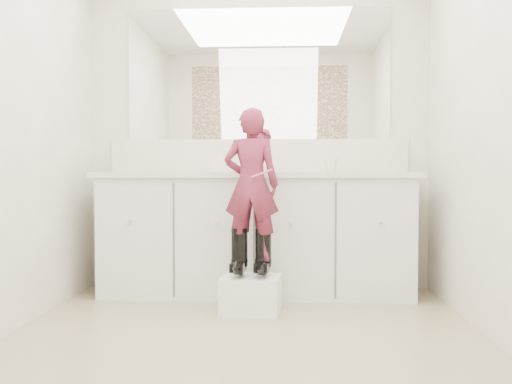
{
  "coord_description": "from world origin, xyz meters",
  "views": [
    {
      "loc": [
        0.22,
        -2.89,
        0.89
      ],
      "look_at": [
        0.03,
        0.68,
        0.76
      ],
      "focal_mm": 40.0,
      "sensor_mm": 36.0,
      "label": 1
    }
  ],
  "objects": [
    {
      "name": "floor",
      "position": [
        0.0,
        0.0,
        0.0
      ],
      "size": [
        3.0,
        3.0,
        0.0
      ],
      "primitive_type": "plane",
      "color": "#8E7B5D",
      "rests_on": "ground"
    },
    {
      "name": "wall_back",
      "position": [
        0.0,
        1.5,
        1.2
      ],
      "size": [
        2.6,
        0.0,
        2.6
      ],
      "primitive_type": "plane",
      "rotation": [
        1.57,
        0.0,
        0.0
      ],
      "color": "beige",
      "rests_on": "floor"
    },
    {
      "name": "wall_front",
      "position": [
        0.0,
        -1.5,
        1.2
      ],
      "size": [
        2.6,
        0.0,
        2.6
      ],
      "primitive_type": "plane",
      "rotation": [
        -1.57,
        0.0,
        0.0
      ],
      "color": "beige",
      "rests_on": "floor"
    },
    {
      "name": "wall_right",
      "position": [
        1.3,
        0.0,
        1.2
      ],
      "size": [
        0.0,
        3.0,
        3.0
      ],
      "primitive_type": "plane",
      "rotation": [
        1.57,
        0.0,
        -1.57
      ],
      "color": "beige",
      "rests_on": "floor"
    },
    {
      "name": "vanity_cabinet",
      "position": [
        0.0,
        1.23,
        0.42
      ],
      "size": [
        2.2,
        0.55,
        0.85
      ],
      "primitive_type": "cube",
      "color": "silver",
      "rests_on": "floor"
    },
    {
      "name": "countertop",
      "position": [
        0.0,
        1.21,
        0.87
      ],
      "size": [
        2.28,
        0.58,
        0.04
      ],
      "primitive_type": "cube",
      "color": "beige",
      "rests_on": "vanity_cabinet"
    },
    {
      "name": "backsplash",
      "position": [
        0.0,
        1.49,
        1.02
      ],
      "size": [
        2.28,
        0.03,
        0.25
      ],
      "primitive_type": "cube",
      "color": "beige",
      "rests_on": "countertop"
    },
    {
      "name": "mirror",
      "position": [
        0.0,
        1.49,
        1.64
      ],
      "size": [
        2.0,
        0.02,
        1.0
      ],
      "primitive_type": "cube",
      "color": "white",
      "rests_on": "wall_back"
    },
    {
      "name": "faucet",
      "position": [
        0.0,
        1.38,
        0.94
      ],
      "size": [
        0.08,
        0.08,
        0.1
      ],
      "primitive_type": "cylinder",
      "color": "silver",
      "rests_on": "countertop"
    },
    {
      "name": "cup",
      "position": [
        0.54,
        1.17,
        0.94
      ],
      "size": [
        0.13,
        0.13,
        0.1
      ],
      "primitive_type": "imported",
      "rotation": [
        0.0,
        0.0,
        -0.32
      ],
      "color": "beige",
      "rests_on": "countertop"
    },
    {
      "name": "soap_bottle",
      "position": [
        -0.28,
        1.27,
        0.97
      ],
      "size": [
        0.1,
        0.1,
        0.17
      ],
      "primitive_type": "imported",
      "rotation": [
        0.0,
        0.0,
        -0.41
      ],
      "color": "silver",
      "rests_on": "countertop"
    },
    {
      "name": "step_stool",
      "position": [
        -0.0,
        0.67,
        0.12
      ],
      "size": [
        0.39,
        0.33,
        0.23
      ],
      "primitive_type": "cube",
      "rotation": [
        0.0,
        0.0,
        -0.09
      ],
      "color": "white",
      "rests_on": "floor"
    },
    {
      "name": "boot_left",
      "position": [
        -0.08,
        0.69,
        0.38
      ],
      "size": [
        0.13,
        0.21,
        0.3
      ],
      "primitive_type": null,
      "rotation": [
        0.0,
        0.0,
        -0.09
      ],
      "color": "black",
      "rests_on": "step_stool"
    },
    {
      "name": "boot_right",
      "position": [
        0.07,
        0.69,
        0.38
      ],
      "size": [
        0.13,
        0.21,
        0.3
      ],
      "primitive_type": null,
      "rotation": [
        0.0,
        0.0,
        -0.09
      ],
      "color": "black",
      "rests_on": "step_stool"
    },
    {
      "name": "toddler",
      "position": [
        -0.0,
        0.69,
        0.81
      ],
      "size": [
        0.37,
        0.26,
        0.96
      ],
      "primitive_type": "imported",
      "rotation": [
        0.0,
        0.0,
        3.05
      ],
      "color": "#B03659",
      "rests_on": "step_stool"
    },
    {
      "name": "toothbrush",
      "position": [
        0.07,
        0.61,
        0.88
      ],
      "size": [
        0.14,
        0.02,
        0.06
      ],
      "primitive_type": "cylinder",
      "rotation": [
        0.0,
        1.22,
        -0.09
      ],
      "color": "#D6538E",
      "rests_on": "toddler"
    }
  ]
}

